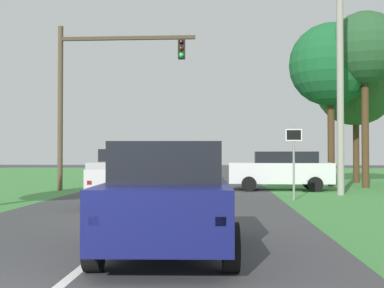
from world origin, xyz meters
name	(u,v)px	position (x,y,z in m)	size (l,w,h in m)	color
ground_plane	(151,211)	(0.00, 9.05, 0.00)	(120.00, 120.00, 0.00)	#424244
red_suv_near	(169,195)	(1.16, 3.08, 1.00)	(2.36, 4.53, 1.90)	navy
pickup_truck_lead	(130,176)	(-1.03, 11.09, 0.96)	(2.25, 5.25, 1.86)	silver
traffic_light	(94,83)	(-3.84, 17.08, 5.00)	(6.44, 0.40, 7.69)	brown
keep_moving_sign	(294,153)	(4.74, 12.84, 1.75)	(0.60, 0.09, 2.75)	gray
oak_tree_right	(331,65)	(7.85, 20.84, 6.40)	(4.38, 4.38, 8.62)	#4C351E
crossing_suv_far	(281,170)	(4.88, 17.84, 0.96)	(4.82, 2.18, 1.81)	silver
utility_pole_right	(340,68)	(6.99, 15.18, 5.25)	(0.28, 0.28, 10.49)	#9E998E
extra_tree_1	(365,49)	(9.28, 19.65, 6.97)	(3.67, 3.67, 8.87)	#4C351E
extra_tree_2	(356,85)	(9.96, 23.86, 5.73)	(4.74, 4.74, 8.11)	#4C351E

